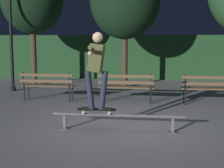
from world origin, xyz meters
TOP-DOWN VIEW (x-y plane):
  - ground_plane at (0.00, 0.00)m, footprint 90.00×90.00m
  - hedge_backdrop at (0.00, 9.17)m, footprint 24.00×1.20m
  - grind_rail at (-0.00, -0.23)m, footprint 2.70×0.18m
  - skateboard at (-0.43, -0.23)m, footprint 0.78×0.21m
  - skateboarder at (-0.43, -0.23)m, footprint 0.62×1.41m
  - park_bench_leftmost at (-2.45, 2.75)m, footprint 1.61×0.44m
  - park_bench_left_center at (-0.07, 2.75)m, footprint 1.61×0.44m
  - park_bench_right_center at (2.30, 2.75)m, footprint 1.61×0.44m
  - tree_far_left at (-4.08, 6.08)m, footprint 2.44×2.44m
  - tree_behind_benches at (-0.41, 5.95)m, footprint 2.64×2.64m
  - lamp_post_left at (-4.32, 4.55)m, footprint 0.32×0.32m

SIDE VIEW (x-z plane):
  - ground_plane at x=0.00m, z-range 0.00..0.00m
  - grind_rail at x=0.00m, z-range 0.10..0.44m
  - skateboard at x=-0.43m, z-range 0.38..0.47m
  - park_bench_leftmost at x=-2.45m, z-range 0.10..0.98m
  - park_bench_left_center at x=-0.07m, z-range 0.10..0.98m
  - park_bench_right_center at x=2.30m, z-range 0.10..0.98m
  - hedge_backdrop at x=0.00m, z-range 0.00..2.03m
  - skateboarder at x=-0.43m, z-range 0.58..2.14m
  - lamp_post_left at x=-4.32m, z-range 0.53..4.43m
  - tree_behind_benches at x=-0.41m, z-range 0.91..5.66m
  - tree_far_left at x=-4.08m, z-range 1.01..5.74m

